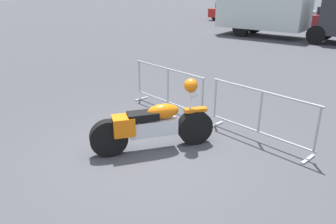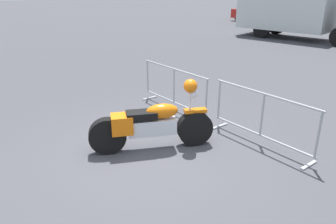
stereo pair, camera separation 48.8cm
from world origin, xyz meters
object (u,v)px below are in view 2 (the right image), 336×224
at_px(parked_car_red, 255,11).
at_px(box_truck, 301,9).
at_px(motorcycle, 152,124).
at_px(crowd_barrier_far, 262,118).
at_px(crowd_barrier_near, 174,89).
at_px(parked_car_green, 283,13).
at_px(parked_car_silver, 321,16).

bearing_deg(parked_car_red, box_truck, -130.65).
xyz_separation_m(motorcycle, crowd_barrier_far, (1.26, 1.70, 0.04)).
xyz_separation_m(crowd_barrier_near, box_truck, (-3.60, 12.74, 1.08)).
height_order(motorcycle, parked_car_green, parked_car_green).
distance_m(motorcycle, parked_car_red, 24.54).
bearing_deg(parked_car_red, parked_car_green, -97.30).
relative_size(parked_car_red, parked_car_green, 0.96).
height_order(crowd_barrier_near, crowd_barrier_far, same).
distance_m(motorcycle, parked_car_silver, 22.13).
height_order(crowd_barrier_near, parked_car_green, parked_car_green).
relative_size(box_truck, parked_car_silver, 1.86).
distance_m(motorcycle, crowd_barrier_far, 2.12).
xyz_separation_m(parked_car_red, parked_car_silver, (5.73, -0.05, -0.01)).
relative_size(box_truck, parked_car_green, 1.76).
height_order(parked_car_red, parked_car_green, parked_car_green).
bearing_deg(crowd_barrier_near, parked_car_green, 113.64).
bearing_deg(crowd_barrier_far, crowd_barrier_near, 180.00).
distance_m(parked_car_green, parked_car_silver, 2.89).
height_order(crowd_barrier_far, parked_car_red, parked_car_red).
bearing_deg(motorcycle, crowd_barrier_far, -7.15).
bearing_deg(parked_car_silver, crowd_barrier_far, -156.87).
xyz_separation_m(crowd_barrier_near, crowd_barrier_far, (2.52, 0.00, 0.00)).
bearing_deg(parked_car_green, parked_car_red, 82.70).
xyz_separation_m(crowd_barrier_far, box_truck, (-6.12, 12.74, 1.08)).
relative_size(crowd_barrier_near, box_truck, 0.30).
distance_m(motorcycle, parked_car_green, 22.85).
height_order(box_truck, parked_car_red, box_truck).
relative_size(motorcycle, parked_car_red, 0.51).
distance_m(crowd_barrier_far, parked_car_green, 21.91).
bearing_deg(motorcycle, crowd_barrier_near, 65.90).
distance_m(box_truck, parked_car_silver, 6.96).
bearing_deg(parked_car_green, parked_car_silver, -82.33).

